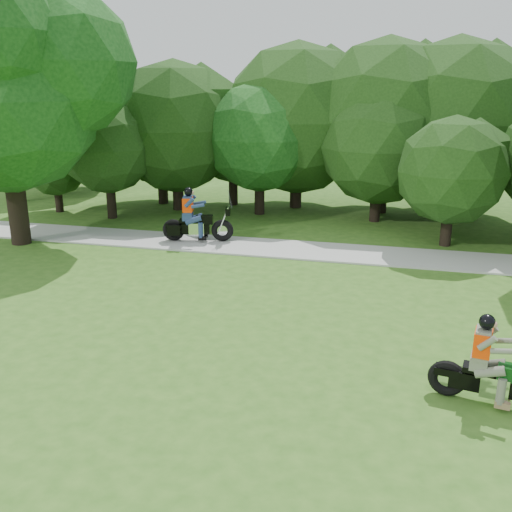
# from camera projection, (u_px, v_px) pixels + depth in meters

# --- Properties ---
(ground) EXTENTS (100.00, 100.00, 0.00)m
(ground) POSITION_uv_depth(u_px,v_px,m) (262.00, 356.00, 12.06)
(ground) COLOR #315F1B
(ground) RESTS_ON ground
(walkway) EXTENTS (60.00, 2.20, 0.06)m
(walkway) POSITION_uv_depth(u_px,v_px,m) (317.00, 251.00, 19.47)
(walkway) COLOR #ABABA5
(walkway) RESTS_ON ground
(tree_line) EXTENTS (38.56, 11.65, 7.47)m
(tree_line) POSITION_uv_depth(u_px,v_px,m) (406.00, 130.00, 23.76)
(tree_line) COLOR black
(tree_line) RESTS_ON ground
(big_tree_west) EXTENTS (8.64, 6.56, 9.96)m
(big_tree_west) POSITION_uv_depth(u_px,v_px,m) (7.00, 76.00, 19.20)
(big_tree_west) COLOR black
(big_tree_west) RESTS_ON ground
(chopper_motorcycle) EXTENTS (2.38, 0.84, 1.71)m
(chopper_motorcycle) POSITION_uv_depth(u_px,v_px,m) (491.00, 372.00, 10.09)
(chopper_motorcycle) COLOR black
(chopper_motorcycle) RESTS_ON ground
(touring_motorcycle) EXTENTS (2.55, 1.13, 1.96)m
(touring_motorcycle) POSITION_uv_depth(u_px,v_px,m) (193.00, 222.00, 20.42)
(touring_motorcycle) COLOR black
(touring_motorcycle) RESTS_ON walkway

